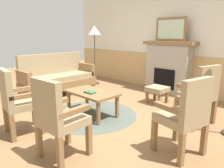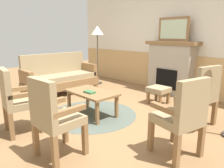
{
  "view_description": "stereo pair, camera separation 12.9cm",
  "coord_description": "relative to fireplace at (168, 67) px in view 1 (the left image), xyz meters",
  "views": [
    {
      "loc": [
        2.67,
        -2.34,
        1.45
      ],
      "look_at": [
        0.0,
        0.35,
        0.55
      ],
      "focal_mm": 33.9,
      "sensor_mm": 36.0,
      "label": 1
    },
    {
      "loc": [
        2.76,
        -2.25,
        1.45
      ],
      "look_at": [
        0.0,
        0.35,
        0.55
      ],
      "focal_mm": 33.9,
      "sensor_mm": 36.0,
      "label": 2
    }
  ],
  "objects": [
    {
      "name": "framed_picture",
      "position": [
        0.0,
        0.0,
        0.91
      ],
      "size": [
        0.8,
        0.04,
        0.56
      ],
      "color": "brown",
      "rests_on": "fireplace"
    },
    {
      "name": "floor_lamp_by_couch",
      "position": [
        -2.03,
        -0.66,
        0.8
      ],
      "size": [
        0.36,
        0.36,
        1.68
      ],
      "color": "#332D28",
      "rests_on": "ground_plane"
    },
    {
      "name": "wall_back",
      "position": [
        0.0,
        0.25,
        0.66
      ],
      "size": [
        7.2,
        0.14,
        2.7
      ],
      "color": "silver",
      "rests_on": "ground_plane"
    },
    {
      "name": "coffee_table",
      "position": [
        -0.17,
        -2.35,
        -0.27
      ],
      "size": [
        0.96,
        0.56,
        0.44
      ],
      "color": "brown",
      "rests_on": "ground_plane"
    },
    {
      "name": "armchair_front_center",
      "position": [
        0.63,
        -3.52,
        -0.11
      ],
      "size": [
        0.51,
        0.51,
        0.98
      ],
      "color": "brown",
      "rests_on": "ground_plane"
    },
    {
      "name": "footstool",
      "position": [
        0.3,
        -0.93,
        -0.37
      ],
      "size": [
        0.4,
        0.4,
        0.36
      ],
      "color": "brown",
      "rests_on": "ground_plane"
    },
    {
      "name": "ground_plane",
      "position": [
        0.0,
        -2.35,
        -0.65
      ],
      "size": [
        14.0,
        14.0,
        0.0
      ],
      "primitive_type": "plane",
      "color": "olive"
    },
    {
      "name": "armchair_by_window_left",
      "position": [
        1.37,
        -1.35,
        -0.11
      ],
      "size": [
        0.58,
        0.58,
        0.98
      ],
      "color": "brown",
      "rests_on": "ground_plane"
    },
    {
      "name": "armchair_front_left",
      "position": [
        -0.35,
        -3.59,
        -0.11
      ],
      "size": [
        0.54,
        0.54,
        0.98
      ],
      "color": "brown",
      "rests_on": "ground_plane"
    },
    {
      "name": "fireplace",
      "position": [
        0.0,
        0.0,
        0.0
      ],
      "size": [
        1.3,
        0.44,
        1.28
      ],
      "color": "#A39989",
      "rests_on": "ground_plane"
    },
    {
      "name": "armchair_near_fireplace",
      "position": [
        1.64,
        -2.42,
        -0.11
      ],
      "size": [
        0.57,
        0.57,
        0.98
      ],
      "color": "brown",
      "rests_on": "ground_plane"
    },
    {
      "name": "book_on_table",
      "position": [
        -0.12,
        -2.43,
        -0.2
      ],
      "size": [
        0.21,
        0.14,
        0.03
      ],
      "primitive_type": "cube",
      "rotation": [
        0.0,
        0.0,
        0.07
      ],
      "color": "#33663D",
      "rests_on": "coffee_table"
    },
    {
      "name": "round_rug",
      "position": [
        -0.17,
        -2.35,
        -0.65
      ],
      "size": [
        1.63,
        1.63,
        0.01
      ],
      "primitive_type": "cylinder",
      "color": "#4C564C",
      "rests_on": "ground_plane"
    },
    {
      "name": "couch",
      "position": [
        -1.85,
        -2.02,
        -0.26
      ],
      "size": [
        0.7,
        1.8,
        0.98
      ],
      "color": "brown",
      "rests_on": "ground_plane"
    }
  ]
}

